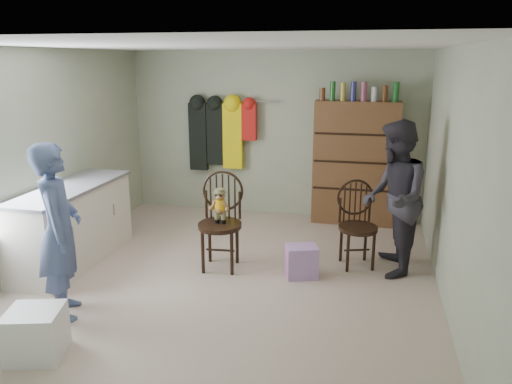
% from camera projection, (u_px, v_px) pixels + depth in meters
% --- Properties ---
extents(ground_plane, '(5.00, 5.00, 0.00)m').
position_uv_depth(ground_plane, '(230.00, 277.00, 5.62)').
color(ground_plane, '#C4B09E').
rests_on(ground_plane, ground).
extents(room_walls, '(5.00, 5.00, 5.00)m').
position_uv_depth(room_walls, '(241.00, 131.00, 5.71)').
color(room_walls, '#A7AE91').
rests_on(room_walls, ground).
extents(counter, '(0.64, 1.86, 0.94)m').
position_uv_depth(counter, '(72.00, 224.00, 5.92)').
color(counter, silver).
rests_on(counter, ground).
extents(plastic_tub, '(0.52, 0.51, 0.41)m').
position_uv_depth(plastic_tub, '(36.00, 333.00, 4.07)').
color(plastic_tub, white).
rests_on(plastic_tub, ground).
extents(chair_front, '(0.54, 0.54, 1.13)m').
position_uv_depth(chair_front, '(221.00, 215.00, 5.74)').
color(chair_front, black).
rests_on(chair_front, ground).
extents(chair_far, '(0.57, 0.57, 1.01)m').
position_uv_depth(chair_far, '(357.00, 221.00, 5.83)').
color(chair_far, black).
rests_on(chair_far, ground).
extents(striped_bag, '(0.41, 0.36, 0.36)m').
position_uv_depth(striped_bag, '(301.00, 261.00, 5.58)').
color(striped_bag, pink).
rests_on(striped_bag, ground).
extents(person_left, '(0.64, 0.72, 1.66)m').
position_uv_depth(person_left, '(59.00, 231.00, 4.60)').
color(person_left, '#475683').
rests_on(person_left, ground).
extents(person_right, '(0.71, 0.88, 1.74)m').
position_uv_depth(person_right, '(394.00, 199.00, 5.53)').
color(person_right, '#2D2B33').
rests_on(person_right, ground).
extents(dresser, '(1.20, 0.39, 2.07)m').
position_uv_depth(dresser, '(355.00, 162.00, 7.27)').
color(dresser, brown).
rests_on(dresser, ground).
extents(coat_rack, '(1.42, 0.12, 1.09)m').
position_uv_depth(coat_rack, '(220.00, 134.00, 7.71)').
color(coat_rack, '#99999E').
rests_on(coat_rack, ground).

